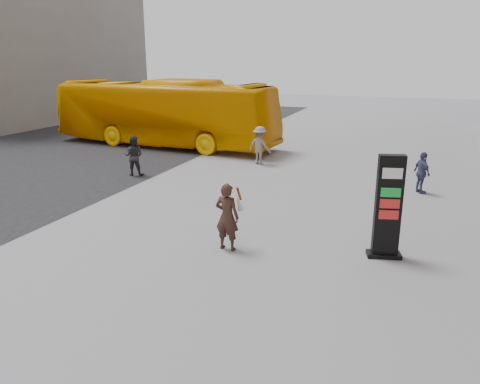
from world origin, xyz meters
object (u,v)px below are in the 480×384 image
(info_pylon, at_px, (388,207))
(woman, at_px, (227,216))
(pedestrian_b, at_px, (260,145))
(bus, at_px, (164,113))
(pedestrian_a, at_px, (134,156))
(pedestrian_c, at_px, (422,173))

(info_pylon, distance_m, woman, 3.90)
(woman, relative_size, pedestrian_b, 1.01)
(bus, relative_size, pedestrian_a, 7.81)
(bus, height_order, pedestrian_a, bus)
(pedestrian_a, xyz_separation_m, pedestrian_b, (4.18, 3.78, 0.04))
(pedestrian_c, bearing_deg, pedestrian_a, 64.01)
(info_pylon, bearing_deg, pedestrian_a, 140.35)
(woman, distance_m, bus, 14.99)
(woman, relative_size, bus, 0.14)
(info_pylon, bearing_deg, woman, 179.38)
(pedestrian_c, bearing_deg, pedestrian_b, 37.58)
(pedestrian_b, distance_m, pedestrian_c, 7.30)
(woman, height_order, bus, bus)
(woman, height_order, pedestrian_b, woman)
(bus, relative_size, pedestrian_b, 7.44)
(woman, xyz_separation_m, pedestrian_a, (-6.47, 5.80, -0.07))
(info_pylon, bearing_deg, pedestrian_b, 110.86)
(info_pylon, xyz_separation_m, pedestrian_a, (-10.25, 4.90, -0.45))
(woman, bearing_deg, pedestrian_a, -37.15)
(info_pylon, height_order, bus, bus)
(info_pylon, xyz_separation_m, woman, (-3.77, -0.90, -0.38))
(info_pylon, distance_m, bus, 16.80)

